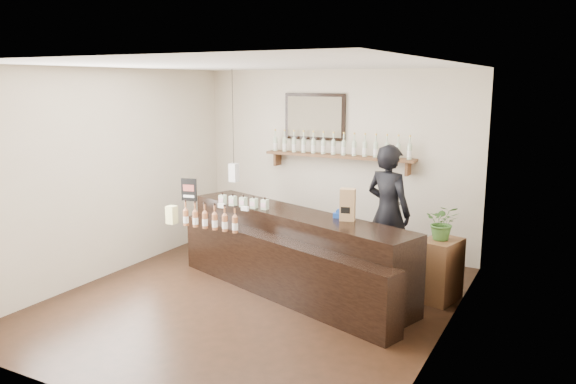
{
  "coord_description": "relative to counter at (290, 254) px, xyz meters",
  "views": [
    {
      "loc": [
        3.39,
        -5.51,
        2.62
      ],
      "look_at": [
        0.11,
        0.7,
        1.23
      ],
      "focal_mm": 35.0,
      "sensor_mm": 36.0,
      "label": 1
    }
  ],
  "objects": [
    {
      "name": "promo_sign",
      "position": [
        -1.62,
        0.05,
        0.68
      ],
      "size": [
        0.23,
        0.07,
        0.32
      ],
      "color": "black",
      "rests_on": "counter"
    },
    {
      "name": "side_cabinet",
      "position": [
        1.79,
        0.5,
        -0.08
      ],
      "size": [
        0.49,
        0.6,
        0.76
      ],
      "color": "brown",
      "rests_on": "ground"
    },
    {
      "name": "tape_dispenser",
      "position": [
        0.62,
        0.09,
        0.56
      ],
      "size": [
        0.15,
        0.08,
        0.12
      ],
      "color": "#1742A7",
      "rests_on": "counter"
    },
    {
      "name": "room_shell",
      "position": [
        -0.21,
        -0.57,
        1.24
      ],
      "size": [
        5.0,
        5.0,
        5.0
      ],
      "color": "beige",
      "rests_on": "ground"
    },
    {
      "name": "back_wall_decor",
      "position": [
        -0.35,
        1.8,
        1.29
      ],
      "size": [
        2.66,
        0.96,
        1.69
      ],
      "color": "brown",
      "rests_on": "ground"
    },
    {
      "name": "shopkeeper",
      "position": [
        0.96,
        0.98,
        0.57
      ],
      "size": [
        0.87,
        0.7,
        2.06
      ],
      "primitive_type": "imported",
      "rotation": [
        0.0,
        0.0,
        2.82
      ],
      "color": "black",
      "rests_on": "ground"
    },
    {
      "name": "paper_bag",
      "position": [
        0.75,
        0.04,
        0.71
      ],
      "size": [
        0.2,
        0.17,
        0.39
      ],
      "color": "#9F754C",
      "rests_on": "counter"
    },
    {
      "name": "counter",
      "position": [
        0.0,
        0.0,
        0.0
      ],
      "size": [
        3.52,
        2.04,
        1.14
      ],
      "color": "black",
      "rests_on": "ground"
    },
    {
      "name": "potted_plant",
      "position": [
        1.79,
        0.5,
        0.51
      ],
      "size": [
        0.45,
        0.41,
        0.43
      ],
      "primitive_type": "imported",
      "rotation": [
        0.0,
        0.0,
        0.21
      ],
      "color": "#3C6829",
      "rests_on": "side_cabinet"
    },
    {
      "name": "ground",
      "position": [
        -0.21,
        -0.57,
        -0.46
      ],
      "size": [
        5.0,
        5.0,
        0.0
      ],
      "primitive_type": "plane",
      "color": "black",
      "rests_on": "ground"
    }
  ]
}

